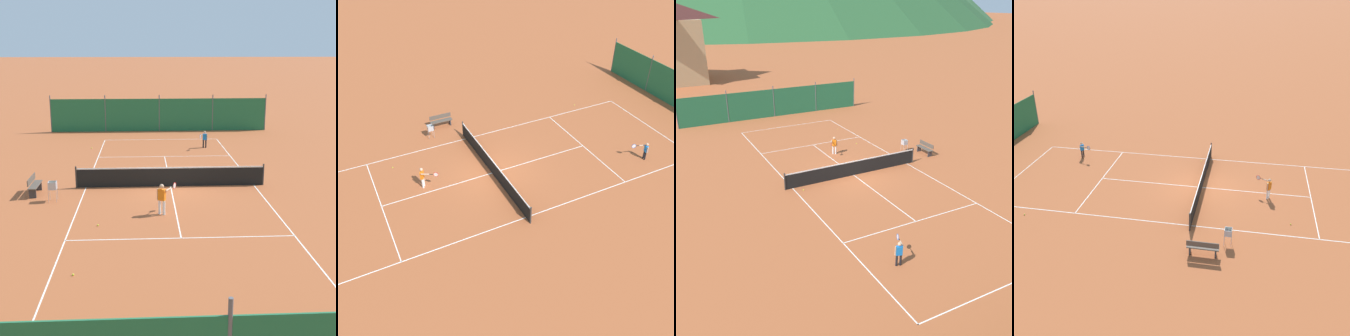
# 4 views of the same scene
# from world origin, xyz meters

# --- Properties ---
(ground_plane) EXTENTS (600.00, 600.00, 0.00)m
(ground_plane) POSITION_xyz_m (0.00, 0.00, 0.00)
(ground_plane) COLOR #A8542D
(court_line_markings) EXTENTS (8.25, 23.85, 0.01)m
(court_line_markings) POSITION_xyz_m (0.00, 0.00, 0.00)
(court_line_markings) COLOR white
(court_line_markings) RESTS_ON ground
(tennis_net) EXTENTS (9.18, 0.08, 1.06)m
(tennis_net) POSITION_xyz_m (0.00, 0.00, 0.50)
(tennis_net) COLOR #2D2D2D
(tennis_net) RESTS_ON ground
(windscreen_fence_far) EXTENTS (17.28, 0.08, 2.90)m
(windscreen_fence_far) POSITION_xyz_m (-0.00, 15.50, 1.31)
(windscreen_fence_far) COLOR #236B42
(windscreen_fence_far) RESTS_ON ground
(player_far_baseline) EXTENTS (0.61, 0.90, 1.13)m
(player_far_baseline) POSITION_xyz_m (-2.79, -8.86, 0.66)
(player_far_baseline) COLOR black
(player_far_baseline) RESTS_ON ground
(player_near_service) EXTENTS (0.83, 0.90, 1.28)m
(player_near_service) POSITION_xyz_m (0.56, 3.89, 0.75)
(player_near_service) COLOR white
(player_near_service) RESTS_ON ground
(tennis_ball_mid_court) EXTENTS (0.07, 0.07, 0.07)m
(tennis_ball_mid_court) POSITION_xyz_m (3.44, 9.04, 0.03)
(tennis_ball_mid_court) COLOR #CCE033
(tennis_ball_mid_court) RESTS_ON ground
(tennis_ball_alley_left) EXTENTS (0.07, 0.07, 0.07)m
(tennis_ball_alley_left) POSITION_xyz_m (-3.64, -0.56, 0.03)
(tennis_ball_alley_left) COLOR #CCE033
(tennis_ball_alley_left) RESTS_ON ground
(tennis_ball_far_corner) EXTENTS (0.07, 0.07, 0.07)m
(tennis_ball_far_corner) POSITION_xyz_m (3.06, 5.07, 0.03)
(tennis_ball_far_corner) COLOR #CCE033
(tennis_ball_far_corner) RESTS_ON ground
(ball_hopper) EXTENTS (0.36, 0.36, 0.89)m
(ball_hopper) POSITION_xyz_m (5.31, 1.99, 0.65)
(ball_hopper) COLOR #B7B7BC
(ball_hopper) RESTS_ON ground
(courtside_bench) EXTENTS (0.36, 1.50, 0.84)m
(courtside_bench) POSITION_xyz_m (6.34, 0.91, 0.45)
(courtside_bench) COLOR #51473D
(courtside_bench) RESTS_ON ground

